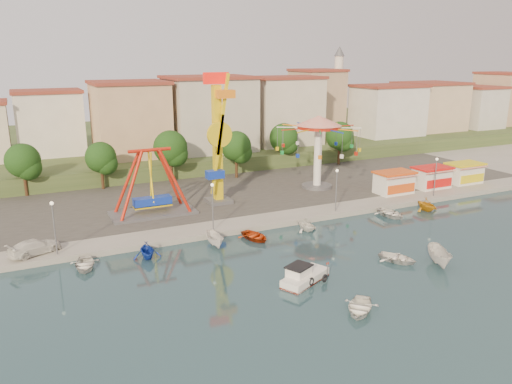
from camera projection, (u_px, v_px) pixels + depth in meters
ground at (343, 266)px, 46.75m from camera, size 200.00×200.00×0.00m
quay_deck at (164, 152)px, 100.64m from camera, size 200.00×100.00×0.60m
asphalt_pad at (223, 187)px, 72.70m from camera, size 90.00×28.00×0.01m
hill_terrace at (157, 142)px, 104.68m from camera, size 200.00×60.00×3.00m
pirate_ship_ride at (151, 183)px, 59.17m from camera, size 10.00×5.00×8.00m
kamikaze_tower at (219, 142)px, 62.50m from camera, size 3.50×3.10×16.50m
wave_swinger at (318, 135)px, 70.27m from camera, size 11.60×11.60×10.40m
booth_left at (394, 182)px, 68.84m from camera, size 5.40×3.78×3.08m
booth_mid at (432, 177)px, 71.71m from camera, size 5.40×3.78×3.08m
booth_right at (464, 173)px, 74.40m from camera, size 5.40×3.78×3.08m
lamp_post_0 at (55, 230)px, 47.27m from camera, size 0.14×0.14×5.00m
lamp_post_1 at (213, 208)px, 53.92m from camera, size 0.14×0.14×5.00m
lamp_post_2 at (336, 191)px, 60.57m from camera, size 0.14×0.14×5.00m
lamp_post_3 at (435, 178)px, 67.22m from camera, size 0.14×0.14×5.00m
tree_0 at (23, 161)px, 66.69m from camera, size 4.60×4.60×7.19m
tree_1 at (101, 157)px, 70.27m from camera, size 4.35×4.35×6.80m
tree_2 at (170, 147)px, 73.86m from camera, size 5.02×5.02×7.85m
tree_3 at (236, 146)px, 76.86m from camera, size 4.68×4.68×7.32m
tree_4 at (284, 138)px, 83.57m from camera, size 4.86×4.86×7.60m
tree_5 at (340, 136)px, 86.15m from camera, size 4.83×4.83×7.54m
building_1 at (51, 131)px, 80.68m from camera, size 12.33×9.01×8.63m
building_2 at (131, 118)px, 86.31m from camera, size 11.95×9.28×11.23m
building_3 at (212, 122)px, 89.56m from camera, size 12.59×10.50×9.20m
building_4 at (270, 116)px, 98.11m from camera, size 10.75×9.23×9.24m
building_5 at (333, 109)px, 101.75m from camera, size 12.77×10.96×11.21m
building_6 at (384, 104)px, 105.14m from camera, size 8.23×8.98×12.36m
building_7 at (410, 108)px, 114.84m from camera, size 11.59×10.93×8.76m
building_8 at (477, 100)px, 114.45m from camera, size 12.84×9.28×12.58m
building_9 at (507, 104)px, 122.92m from camera, size 12.95×9.17×9.21m
minaret at (338, 88)px, 105.41m from camera, size 2.80×2.80×18.00m
cabin_motorboat at (304, 277)px, 43.24m from camera, size 5.30×3.88×1.75m
rowboat_a at (398, 258)px, 47.55m from camera, size 3.99×4.44×0.76m
rowboat_b at (360, 307)px, 38.19m from camera, size 4.57×4.56×0.78m
skiff at (440, 257)px, 46.70m from camera, size 3.50×4.62×1.69m
van at (35, 247)px, 47.82m from camera, size 5.32×3.90×1.43m
moored_boat_0 at (84, 265)px, 46.06m from camera, size 3.16×4.07×0.77m
moored_boat_1 at (147, 250)px, 48.36m from camera, size 2.93×3.33×1.65m
moored_boat_2 at (215, 240)px, 51.35m from camera, size 1.62×3.77×1.43m
moored_boat_3 at (255, 236)px, 53.32m from camera, size 3.53×4.33×0.79m
moored_boat_4 at (306, 225)px, 55.89m from camera, size 3.11×3.37×1.48m
moored_boat_6 at (391, 213)px, 60.97m from camera, size 3.10×4.18×0.83m
moored_boat_7 at (426, 204)px, 63.22m from camera, size 2.87×3.30×1.71m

